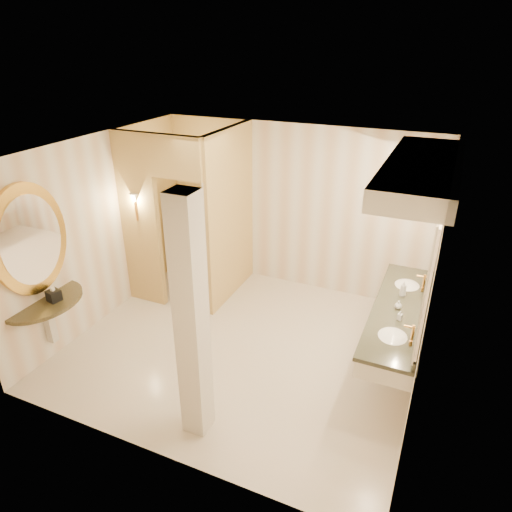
# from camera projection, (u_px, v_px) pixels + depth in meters

# --- Properties ---
(floor) EXTENTS (4.50, 4.50, 0.00)m
(floor) POSITION_uv_depth(u_px,v_px,m) (243.00, 345.00, 6.33)
(floor) COLOR beige
(floor) RESTS_ON ground
(ceiling) EXTENTS (4.50, 4.50, 0.00)m
(ceiling) POSITION_uv_depth(u_px,v_px,m) (240.00, 151.00, 5.15)
(ceiling) COLOR white
(ceiling) RESTS_ON wall_back
(wall_back) EXTENTS (4.50, 0.02, 2.70)m
(wall_back) POSITION_uv_depth(u_px,v_px,m) (295.00, 208.00, 7.39)
(wall_back) COLOR silver
(wall_back) RESTS_ON floor
(wall_front) EXTENTS (4.50, 0.02, 2.70)m
(wall_front) POSITION_uv_depth(u_px,v_px,m) (147.00, 348.00, 4.09)
(wall_front) COLOR silver
(wall_front) RESTS_ON floor
(wall_left) EXTENTS (0.02, 4.00, 2.70)m
(wall_left) POSITION_uv_depth(u_px,v_px,m) (101.00, 230.00, 6.55)
(wall_left) COLOR silver
(wall_left) RESTS_ON floor
(wall_right) EXTENTS (0.02, 4.00, 2.70)m
(wall_right) POSITION_uv_depth(u_px,v_px,m) (430.00, 295.00, 4.93)
(wall_right) COLOR silver
(wall_right) RESTS_ON floor
(toilet_closet) EXTENTS (1.50, 1.55, 2.70)m
(toilet_closet) POSITION_uv_depth(u_px,v_px,m) (202.00, 217.00, 6.93)
(toilet_closet) COLOR #DFBE75
(toilet_closet) RESTS_ON floor
(wall_sconce) EXTENTS (0.14, 0.14, 0.42)m
(wall_sconce) POSITION_uv_depth(u_px,v_px,m) (135.00, 199.00, 6.62)
(wall_sconce) COLOR #CC8C41
(wall_sconce) RESTS_ON toilet_closet
(vanity) EXTENTS (0.75, 2.51, 2.09)m
(vanity) POSITION_uv_depth(u_px,v_px,m) (412.00, 253.00, 5.23)
(vanity) COLOR beige
(vanity) RESTS_ON floor
(console_shelf) EXTENTS (1.07, 1.07, 1.99)m
(console_shelf) POSITION_uv_depth(u_px,v_px,m) (35.00, 266.00, 5.54)
(console_shelf) COLOR black
(console_shelf) RESTS_ON floor
(pillar) EXTENTS (0.26, 0.26, 2.70)m
(pillar) POSITION_uv_depth(u_px,v_px,m) (192.00, 323.00, 4.44)
(pillar) COLOR beige
(pillar) RESTS_ON floor
(tissue_box) EXTENTS (0.17, 0.17, 0.14)m
(tissue_box) POSITION_uv_depth(u_px,v_px,m) (54.00, 296.00, 5.70)
(tissue_box) COLOR black
(tissue_box) RESTS_ON console_shelf
(toilet) EXTENTS (0.54, 0.78, 0.72)m
(toilet) POSITION_uv_depth(u_px,v_px,m) (206.00, 266.00, 7.72)
(toilet) COLOR white
(toilet) RESTS_ON floor
(soap_bottle_a) EXTENTS (0.06, 0.07, 0.12)m
(soap_bottle_a) POSITION_uv_depth(u_px,v_px,m) (400.00, 315.00, 5.32)
(soap_bottle_a) COLOR beige
(soap_bottle_a) RESTS_ON vanity
(soap_bottle_b) EXTENTS (0.09, 0.09, 0.11)m
(soap_bottle_b) POSITION_uv_depth(u_px,v_px,m) (398.00, 305.00, 5.53)
(soap_bottle_b) COLOR silver
(soap_bottle_b) RESTS_ON vanity
(soap_bottle_c) EXTENTS (0.09, 0.09, 0.22)m
(soap_bottle_c) POSITION_uv_depth(u_px,v_px,m) (403.00, 288.00, 5.79)
(soap_bottle_c) COLOR #C6B28C
(soap_bottle_c) RESTS_ON vanity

